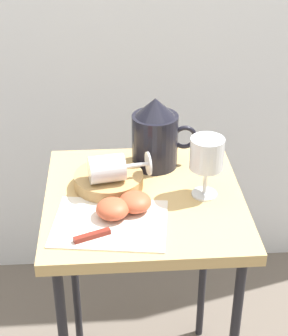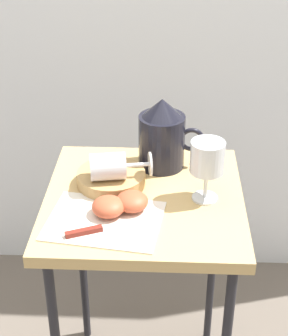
{
  "view_description": "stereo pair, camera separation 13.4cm",
  "coord_description": "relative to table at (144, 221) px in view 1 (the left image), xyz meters",
  "views": [
    {
      "loc": [
        -0.08,
        -1.16,
        1.48
      ],
      "look_at": [
        0.0,
        0.0,
        0.8
      ],
      "focal_mm": 59.62,
      "sensor_mm": 36.0,
      "label": 1
    },
    {
      "loc": [
        0.05,
        -1.16,
        1.48
      ],
      "look_at": [
        0.0,
        0.0,
        0.8
      ],
      "focal_mm": 59.62,
      "sensor_mm": 36.0,
      "label": 2
    }
  ],
  "objects": [
    {
      "name": "basket_tray",
      "position": [
        -0.09,
        0.05,
        0.1
      ],
      "size": [
        0.18,
        0.18,
        0.03
      ],
      "primitive_type": "cylinder",
      "color": "tan",
      "rests_on": "table"
    },
    {
      "name": "linen_napkin",
      "position": [
        -0.09,
        -0.11,
        0.08
      ],
      "size": [
        0.28,
        0.23,
        0.0
      ],
      "primitive_type": "cube",
      "rotation": [
        0.0,
        0.0,
        -0.14
      ],
      "color": "silver",
      "rests_on": "table"
    },
    {
      "name": "table",
      "position": [
        0.0,
        0.0,
        0.0
      ],
      "size": [
        0.49,
        0.5,
        0.72
      ],
      "color": "tan",
      "rests_on": "ground_plane"
    },
    {
      "name": "knife",
      "position": [
        -0.1,
        -0.15,
        0.09
      ],
      "size": [
        0.21,
        0.1,
        0.01
      ],
      "color": "silver",
      "rests_on": "linen_napkin"
    },
    {
      "name": "apple_half_right",
      "position": [
        -0.03,
        -0.06,
        0.1
      ],
      "size": [
        0.08,
        0.08,
        0.04
      ],
      "primitive_type": "ellipsoid",
      "color": "#C15133",
      "rests_on": "linen_napkin"
    },
    {
      "name": "wine_glass_tipped_near",
      "position": [
        -0.09,
        0.02,
        0.15
      ],
      "size": [
        0.16,
        0.09,
        0.07
      ],
      "color": "silver",
      "rests_on": "basket_tray"
    },
    {
      "name": "wine_glass_upright",
      "position": [
        0.15,
        -0.01,
        0.19
      ],
      "size": [
        0.08,
        0.08,
        0.16
      ],
      "color": "silver",
      "rests_on": "table"
    },
    {
      "name": "apple_half_left",
      "position": [
        -0.08,
        -0.09,
        0.1
      ],
      "size": [
        0.08,
        0.08,
        0.04
      ],
      "primitive_type": "ellipsoid",
      "color": "#C15133",
      "rests_on": "linen_napkin"
    },
    {
      "name": "pitcher",
      "position": [
        0.04,
        0.15,
        0.16
      ],
      "size": [
        0.18,
        0.12,
        0.2
      ],
      "color": "black",
      "rests_on": "table"
    }
  ]
}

